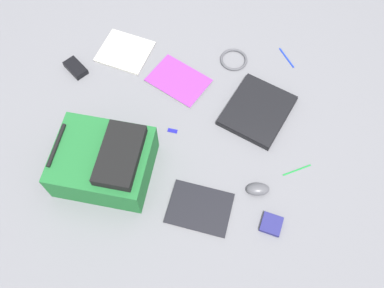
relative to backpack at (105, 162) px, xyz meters
name	(u,v)px	position (x,y,z in m)	size (l,w,h in m)	color
ground_plane	(182,137)	(0.18, -0.32, -0.09)	(3.78, 3.78, 0.00)	slate
backpack	(105,162)	(0.00, 0.00, 0.00)	(0.39, 0.44, 0.21)	#1E662D
laptop	(257,110)	(0.32, -0.66, -0.08)	(0.41, 0.39, 0.03)	black
book_red	(125,52)	(0.66, 0.00, -0.08)	(0.29, 0.31, 0.02)	silver
book_blue	(179,81)	(0.48, -0.29, -0.09)	(0.32, 0.34, 0.02)	silver
book_manual	(200,208)	(-0.16, -0.40, -0.09)	(0.25, 0.30, 0.01)	silver
computer_mouse	(258,189)	(-0.08, -0.65, -0.07)	(0.06, 0.10, 0.04)	#4C4C51
cable_coil	(234,60)	(0.62, -0.56, -0.09)	(0.14, 0.14, 0.01)	#4C4C51
power_brick	(76,68)	(0.54, 0.23, -0.08)	(0.07, 0.12, 0.03)	black
pen_black	(297,170)	(0.03, -0.83, -0.09)	(0.01, 0.01, 0.14)	#198C33
pen_blue	(287,57)	(0.65, -0.83, -0.09)	(0.01, 0.01, 0.14)	#1933B2
earbud_pouch	(271,224)	(-0.22, -0.70, -0.08)	(0.08, 0.08, 0.02)	navy
usb_stick	(172,131)	(0.21, -0.27, -0.09)	(0.02, 0.04, 0.01)	#191999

